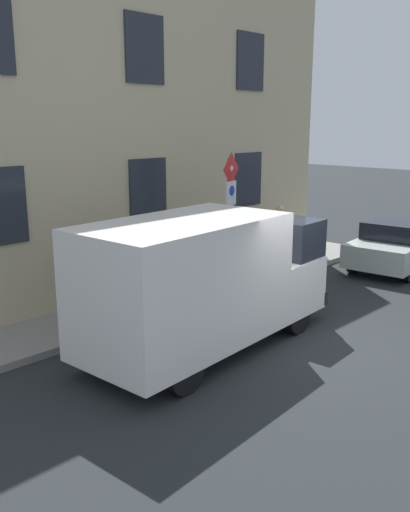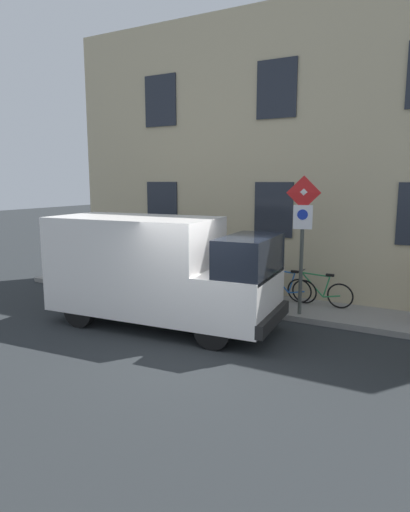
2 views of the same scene
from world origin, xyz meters
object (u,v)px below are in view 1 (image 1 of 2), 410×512
sign_post_stacked (230,202)px  delivery_van (206,279)px  litter_bin (172,285)px  bicycle_purple (153,279)px  parked_hatchback (400,242)px  bicycle_green (207,266)px  bicycle_blue (182,272)px  pedestrian (280,233)px

sign_post_stacked → delivery_van: sign_post_stacked is taller
litter_bin → delivery_van: bearing=153.8°
bicycle_purple → parked_hatchback: bearing=165.8°
delivery_van → bicycle_green: 4.24m
sign_post_stacked → parked_hatchback: 5.89m
sign_post_stacked → bicycle_green: size_ratio=1.86×
bicycle_blue → bicycle_green: bearing=-178.9°
bicycle_purple → pedestrian: (-0.43, -4.31, 0.56)m
sign_post_stacked → parked_hatchback: (-1.76, -5.40, -1.55)m
bicycle_green → delivery_van: bearing=44.9°
bicycle_green → pedestrian: size_ratio=1.00×
delivery_van → parked_hatchback: bearing=-3.2°
delivery_van → bicycle_blue: size_ratio=3.19×
bicycle_blue → pedestrian: (-0.43, -3.40, 0.56)m
parked_hatchback → litter_bin: (1.89, 7.17, -0.14)m
sign_post_stacked → bicycle_purple: sign_post_stacked is taller
delivery_van → bicycle_green: (2.88, -3.00, -0.82)m
sign_post_stacked → bicycle_green: (0.96, -0.22, -1.77)m
bicycle_purple → litter_bin: size_ratio=1.91×
delivery_van → bicycle_blue: delivery_van is taller
sign_post_stacked → bicycle_purple: 2.58m
bicycle_green → pedestrian: pedestrian is taller
bicycle_purple → litter_bin: bearing=85.7°
parked_hatchback → bicycle_blue: parked_hatchback is taller
pedestrian → litter_bin: pedestrian is taller
delivery_van → bicycle_blue: 3.65m
pedestrian → litter_bin: bearing=-93.4°
bicycle_blue → pedestrian: 3.47m
delivery_van → parked_hatchback: 8.21m
bicycle_blue → bicycle_purple: bearing=1.1°
sign_post_stacked → litter_bin: size_ratio=3.53×
delivery_van → pedestrian: (2.45, -5.49, -0.26)m
sign_post_stacked → bicycle_blue: (0.96, 0.69, -1.77)m
sign_post_stacked → parked_hatchback: size_ratio=0.76×
litter_bin → bicycle_green: bearing=-67.5°
bicycle_green → bicycle_blue: (0.00, 0.91, 0.00)m
parked_hatchback → bicycle_green: size_ratio=2.43×
sign_post_stacked → bicycle_purple: size_ratio=1.85×
parked_hatchback → bicycle_purple: 7.52m
sign_post_stacked → delivery_van: 3.51m
pedestrian → litter_bin: size_ratio=1.91×
parked_hatchback → bicycle_green: 5.86m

